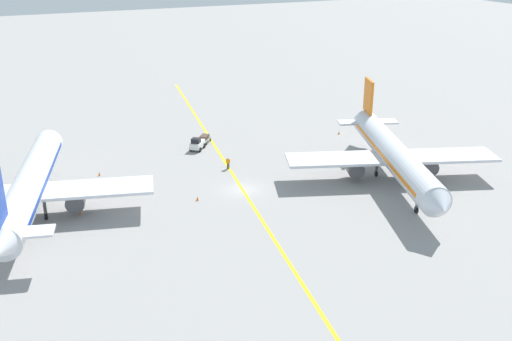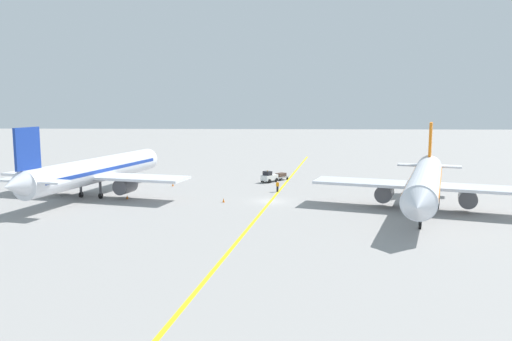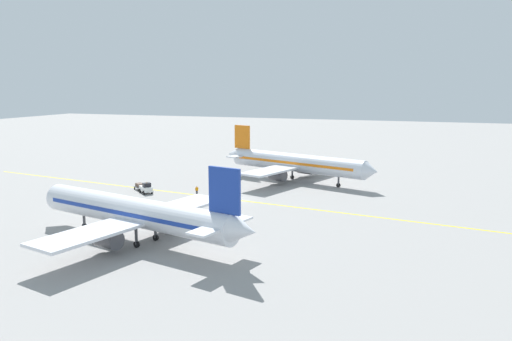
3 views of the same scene
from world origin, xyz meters
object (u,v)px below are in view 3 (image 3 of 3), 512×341
object	(u,v)px
airplane_adjacent_stand	(136,213)
traffic_cone_by_wingtip	(117,215)
baggage_tug_white	(146,188)
ground_crew_worker	(197,190)
baggage_cart_trailing	(140,186)
traffic_cone_far_edge	(171,230)
traffic_cone_near_nose	(225,207)
traffic_cone_mid_apron	(212,171)
airplane_at_gate	(294,163)

from	to	relation	value
airplane_adjacent_stand	traffic_cone_by_wingtip	distance (m)	13.50
baggage_tug_white	traffic_cone_by_wingtip	world-z (taller)	baggage_tug_white
ground_crew_worker	baggage_cart_trailing	bearing A→B (deg)	-92.93
airplane_adjacent_stand	traffic_cone_far_edge	distance (m)	6.35
traffic_cone_near_nose	traffic_cone_far_edge	distance (m)	14.02
airplane_adjacent_stand	baggage_cart_trailing	world-z (taller)	airplane_adjacent_stand
ground_crew_worker	traffic_cone_mid_apron	size ratio (longest dim) A/B	3.05
baggage_cart_trailing	traffic_cone_by_wingtip	xyz separation A→B (m)	(17.69, 7.37, -0.49)
airplane_adjacent_stand	traffic_cone_mid_apron	size ratio (longest dim) A/B	63.92
ground_crew_worker	traffic_cone_far_edge	distance (m)	22.24
baggage_tug_white	ground_crew_worker	xyz separation A→B (m)	(-1.43, 9.39, 0.01)
airplane_at_gate	ground_crew_worker	bearing A→B (deg)	-34.59
traffic_cone_by_wingtip	airplane_at_gate	bearing A→B (deg)	153.99
traffic_cone_far_edge	airplane_adjacent_stand	bearing A→B (deg)	-20.62
baggage_tug_white	traffic_cone_mid_apron	xyz separation A→B (m)	(-23.78, 2.14, -0.63)
airplane_adjacent_stand	baggage_tug_white	size ratio (longest dim) A/B	10.70
traffic_cone_far_edge	baggage_tug_white	bearing A→B (deg)	-141.18
airplane_adjacent_stand	traffic_cone_near_nose	size ratio (longest dim) A/B	63.92
traffic_cone_mid_apron	baggage_tug_white	bearing A→B (deg)	-5.15
airplane_adjacent_stand	traffic_cone_mid_apron	world-z (taller)	airplane_adjacent_stand
baggage_tug_white	baggage_cart_trailing	distance (m)	3.30
traffic_cone_near_nose	ground_crew_worker	bearing A→B (deg)	-130.82
traffic_cone_by_wingtip	traffic_cone_mid_apron	bearing A→B (deg)	-176.18
traffic_cone_near_nose	traffic_cone_mid_apron	size ratio (longest dim) A/B	1.00
ground_crew_worker	traffic_cone_far_edge	xyz separation A→B (m)	(21.24, 6.55, -0.63)
ground_crew_worker	baggage_tug_white	bearing A→B (deg)	-81.36
traffic_cone_near_nose	traffic_cone_far_edge	world-z (taller)	same
traffic_cone_near_nose	traffic_cone_by_wingtip	xyz separation A→B (m)	(9.71, -13.14, 0.00)
baggage_tug_white	baggage_cart_trailing	size ratio (longest dim) A/B	1.13
airplane_at_gate	baggage_tug_white	size ratio (longest dim) A/B	10.53
airplane_at_gate	traffic_cone_far_edge	size ratio (longest dim) A/B	62.90
airplane_adjacent_stand	baggage_tug_white	world-z (taller)	airplane_adjacent_stand
traffic_cone_near_nose	traffic_cone_far_edge	xyz separation A→B (m)	(13.88, -1.97, 0.00)
traffic_cone_near_nose	traffic_cone_mid_apron	bearing A→B (deg)	-152.05
traffic_cone_far_edge	ground_crew_worker	bearing A→B (deg)	-162.85
airplane_adjacent_stand	ground_crew_worker	world-z (taller)	airplane_adjacent_stand
traffic_cone_far_edge	traffic_cone_mid_apron	bearing A→B (deg)	-162.44
traffic_cone_mid_apron	traffic_cone_far_edge	bearing A→B (deg)	17.56
ground_crew_worker	traffic_cone_near_nose	world-z (taller)	ground_crew_worker
airplane_at_gate	traffic_cone_mid_apron	world-z (taller)	airplane_at_gate
airplane_at_gate	ground_crew_worker	xyz separation A→B (m)	(18.45, -12.72, -2.80)
baggage_cart_trailing	airplane_adjacent_stand	bearing A→B (deg)	31.80
airplane_adjacent_stand	traffic_cone_by_wingtip	xyz separation A→B (m)	(-9.17, -9.29, -3.43)
traffic_cone_by_wingtip	traffic_cone_far_edge	xyz separation A→B (m)	(4.17, 11.17, 0.00)
airplane_adjacent_stand	baggage_cart_trailing	bearing A→B (deg)	-148.20
ground_crew_worker	airplane_at_gate	bearing A→B (deg)	145.41
airplane_at_gate	traffic_cone_near_nose	xyz separation A→B (m)	(25.81, -4.20, -3.43)
traffic_cone_mid_apron	traffic_cone_far_edge	size ratio (longest dim) A/B	1.00
airplane_at_gate	traffic_cone_far_edge	world-z (taller)	airplane_at_gate
baggage_cart_trailing	traffic_cone_mid_apron	bearing A→B (deg)	167.72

